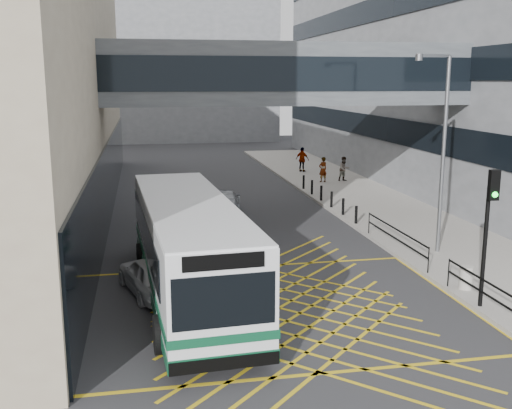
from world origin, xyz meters
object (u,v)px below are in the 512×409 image
litter_bin (466,277)px  pedestrian_c (302,160)px  traffic_light (489,219)px  pedestrian_a (323,170)px  bus (188,246)px  car_dark (191,218)px  car_silver (224,200)px  car_white (152,275)px  street_lamp (441,143)px  pedestrian_b (344,169)px

litter_bin → pedestrian_c: size_ratio=0.42×
traffic_light → pedestrian_a: traffic_light is taller
pedestrian_a → traffic_light: bearing=65.8°
bus → car_dark: 9.02m
car_silver → bus: bearing=86.0°
car_dark → car_white: bearing=65.5°
car_silver → litter_bin: (6.48, -14.24, -0.14)m
car_silver → street_lamp: (7.55, -9.85, 4.04)m
traffic_light → litter_bin: 3.02m
litter_bin → pedestrian_a: (1.66, 22.20, 0.48)m
car_white → bus: bearing=137.2°
car_dark → litter_bin: bearing=119.2°
bus → pedestrian_a: 23.61m
bus → litter_bin: bearing=-11.8°
car_white → pedestrian_c: 27.95m
litter_bin → street_lamp: bearing=76.2°
car_silver → pedestrian_c: pedestrian_c is taller
car_silver → litter_bin: 15.64m
litter_bin → pedestrian_a: pedestrian_a is taller
bus → pedestrian_c: bearing=63.5°
car_white → pedestrian_a: (12.28, 20.23, 0.36)m
pedestrian_c → street_lamp: bearing=131.2°
street_lamp → pedestrian_a: street_lamp is taller
car_white → pedestrian_a: size_ratio=2.43×
pedestrian_a → pedestrian_c: bearing=-107.5°
pedestrian_b → pedestrian_c: 5.17m
car_dark → car_silver: bearing=-128.6°
bus → pedestrian_c: 28.02m
car_white → pedestrian_c: size_ratio=2.24×
pedestrian_b → car_white: bearing=-139.6°
pedestrian_a → car_silver: bearing=25.0°
car_silver → traffic_light: size_ratio=1.01×
bus → litter_bin: 9.58m
bus → pedestrian_b: (12.66, 20.94, -0.78)m
litter_bin → pedestrian_a: size_ratio=0.45×
pedestrian_a → pedestrian_b: pedestrian_a is taller
street_lamp → car_white: bearing=173.9°
traffic_light → car_white: bearing=163.4°
litter_bin → traffic_light: bearing=-102.8°
bus → street_lamp: street_lamp is taller
car_white → street_lamp: 12.61m
traffic_light → pedestrian_c: size_ratio=2.31×
car_silver → pedestrian_c: (7.98, 12.92, 0.42)m
traffic_light → pedestrian_b: bearing=84.4°
traffic_light → street_lamp: (1.46, 6.07, 1.70)m
car_dark → traffic_light: (8.19, -11.95, 2.35)m
car_white → pedestrian_c: pedestrian_c is taller
pedestrian_b → bus: bearing=-136.5°
car_dark → traffic_light: size_ratio=0.98×
car_white → litter_bin: (10.62, -1.97, -0.12)m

